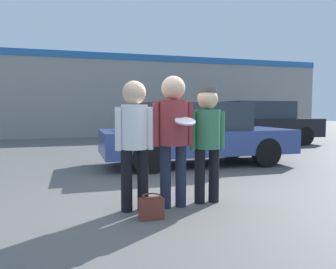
% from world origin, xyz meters
% --- Properties ---
extents(ground_plane, '(56.00, 56.00, 0.00)m').
position_xyz_m(ground_plane, '(0.00, 0.00, 0.00)').
color(ground_plane, '#5B5956').
extents(storefront_building, '(24.00, 0.22, 4.07)m').
position_xyz_m(storefront_building, '(0.00, 11.75, 2.07)').
color(storefront_building, gray).
rests_on(storefront_building, ground).
extents(person_left, '(0.51, 0.34, 1.72)m').
position_xyz_m(person_left, '(-0.80, -0.21, 1.03)').
color(person_left, black).
rests_on(person_left, ground).
extents(person_middle_with_frisbee, '(0.57, 0.61, 1.80)m').
position_xyz_m(person_middle_with_frisbee, '(-0.27, -0.21, 1.10)').
color(person_middle_with_frisbee, '#1E2338').
rests_on(person_middle_with_frisbee, ground).
extents(person_right, '(0.54, 0.37, 1.65)m').
position_xyz_m(person_right, '(0.27, -0.13, 0.99)').
color(person_right, black).
rests_on(person_right, ground).
extents(parked_car_near, '(4.62, 1.84, 1.51)m').
position_xyz_m(parked_car_near, '(1.32, 3.02, 0.76)').
color(parked_car_near, '#334784').
rests_on(parked_car_near, ground).
extents(parked_car_far, '(4.64, 1.89, 1.66)m').
position_xyz_m(parked_car_far, '(5.39, 6.74, 0.83)').
color(parked_car_far, black).
rests_on(parked_car_far, ground).
extents(shrub, '(1.33, 1.33, 1.33)m').
position_xyz_m(shrub, '(1.82, 10.90, 0.66)').
color(shrub, '#387A3D').
rests_on(shrub, ground).
extents(handbag, '(0.30, 0.23, 0.30)m').
position_xyz_m(handbag, '(-0.67, -0.61, 0.14)').
color(handbag, brown).
rests_on(handbag, ground).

